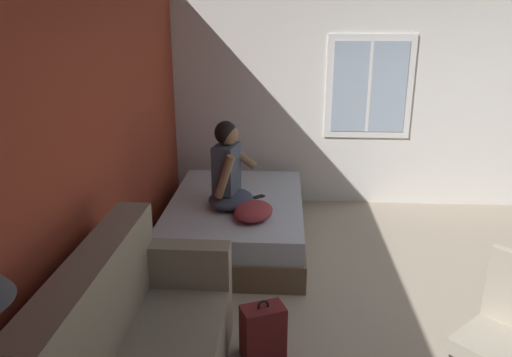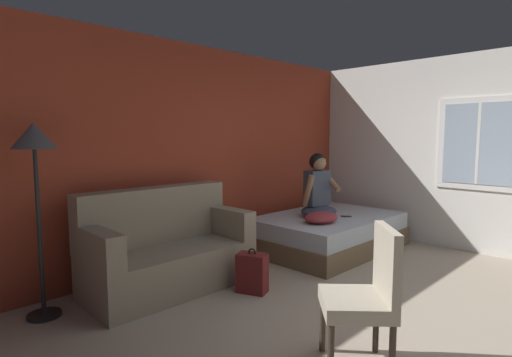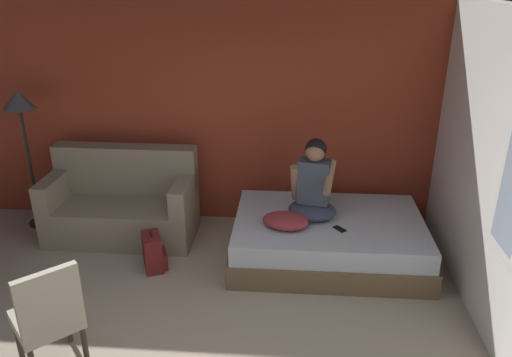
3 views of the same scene
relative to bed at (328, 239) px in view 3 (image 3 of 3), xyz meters
The scene contains 9 objects.
wall_back_accent 2.02m from the bed, 145.01° to the left, with size 10.29×0.16×2.70m, color #993823.
bed is the anchor object (origin of this frame).
couch 2.43m from the bed, behind, with size 1.71×0.84×1.04m.
side_chair 2.92m from the bed, 140.21° to the right, with size 0.65×0.65×0.98m.
person_seated 0.63m from the bed, 163.38° to the left, with size 0.60×0.54×0.88m.
backpack 1.89m from the bed, 168.95° to the right, with size 0.32×0.35×0.46m.
throw_pillow 0.60m from the bed, 155.67° to the right, with size 0.48×0.36×0.14m, color #993338.
cell_phone 0.35m from the bed, 67.93° to the right, with size 0.07×0.14×0.01m, color black.
floor_lamp 3.78m from the bed, behind, with size 0.36×0.36×1.70m.
Camera 3 is at (0.96, -2.91, 2.96)m, focal length 35.00 mm.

